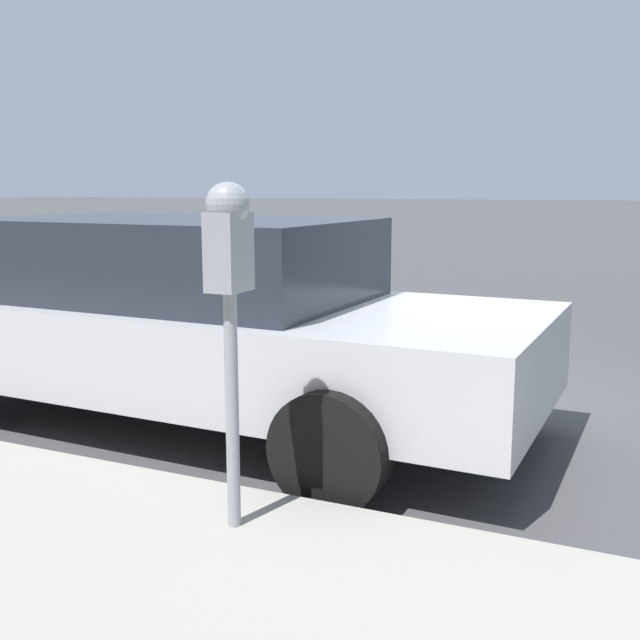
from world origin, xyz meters
name	(u,v)px	position (x,y,z in m)	size (l,w,h in m)	color
ground_plane	(448,409)	(0.00, 0.00, 0.00)	(220.00, 220.00, 0.00)	#424244
parking_meter	(229,268)	(-2.61, 0.31, 1.31)	(0.21, 0.19, 1.55)	gray
car_silver	(187,316)	(-1.04, 1.62, 0.76)	(2.18, 4.86, 1.44)	#B7BABF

